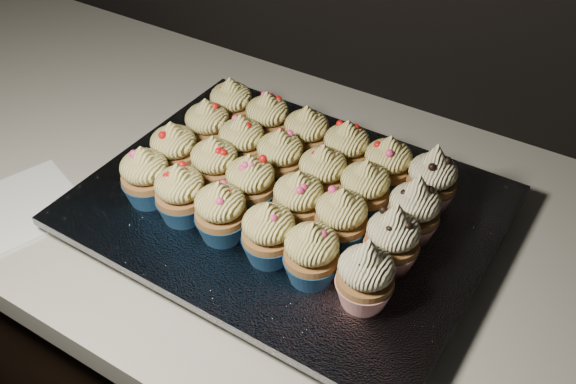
# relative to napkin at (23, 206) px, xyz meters

# --- Properties ---
(cabinet) EXTENTS (2.40, 0.60, 0.86)m
(cabinet) POSITION_rel_napkin_xyz_m (0.08, 0.20, -0.47)
(cabinet) COLOR black
(cabinet) RESTS_ON ground
(worktop) EXTENTS (2.44, 0.64, 0.04)m
(worktop) POSITION_rel_napkin_xyz_m (0.08, 0.20, -0.02)
(worktop) COLOR beige
(worktop) RESTS_ON cabinet
(napkin) EXTENTS (0.18, 0.18, 0.00)m
(napkin) POSITION_rel_napkin_xyz_m (0.00, 0.00, 0.00)
(napkin) COLOR white
(napkin) RESTS_ON worktop
(baking_tray) EXTENTS (0.47, 0.36, 0.02)m
(baking_tray) POSITION_rel_napkin_xyz_m (0.32, 0.17, 0.01)
(baking_tray) COLOR black
(baking_tray) RESTS_ON worktop
(foil_lining) EXTENTS (0.51, 0.40, 0.01)m
(foil_lining) POSITION_rel_napkin_xyz_m (0.32, 0.17, 0.03)
(foil_lining) COLOR silver
(foil_lining) RESTS_ON baking_tray
(cupcake_0) EXTENTS (0.06, 0.06, 0.08)m
(cupcake_0) POSITION_rel_napkin_xyz_m (0.16, 0.08, 0.07)
(cupcake_0) COLOR navy
(cupcake_0) RESTS_ON foil_lining
(cupcake_1) EXTENTS (0.06, 0.06, 0.08)m
(cupcake_1) POSITION_rel_napkin_xyz_m (0.22, 0.07, 0.07)
(cupcake_1) COLOR navy
(cupcake_1) RESTS_ON foil_lining
(cupcake_2) EXTENTS (0.06, 0.06, 0.08)m
(cupcake_2) POSITION_rel_napkin_xyz_m (0.28, 0.07, 0.07)
(cupcake_2) COLOR navy
(cupcake_2) RESTS_ON foil_lining
(cupcake_3) EXTENTS (0.06, 0.06, 0.08)m
(cupcake_3) POSITION_rel_napkin_xyz_m (0.35, 0.07, 0.07)
(cupcake_3) COLOR navy
(cupcake_3) RESTS_ON foil_lining
(cupcake_4) EXTENTS (0.06, 0.06, 0.08)m
(cupcake_4) POSITION_rel_napkin_xyz_m (0.41, 0.07, 0.07)
(cupcake_4) COLOR navy
(cupcake_4) RESTS_ON foil_lining
(cupcake_5) EXTENTS (0.06, 0.06, 0.10)m
(cupcake_5) POSITION_rel_napkin_xyz_m (0.47, 0.07, 0.07)
(cupcake_5) COLOR #A51916
(cupcake_5) RESTS_ON foil_lining
(cupcake_6) EXTENTS (0.06, 0.06, 0.08)m
(cupcake_6) POSITION_rel_napkin_xyz_m (0.16, 0.14, 0.07)
(cupcake_6) COLOR navy
(cupcake_6) RESTS_ON foil_lining
(cupcake_7) EXTENTS (0.06, 0.06, 0.08)m
(cupcake_7) POSITION_rel_napkin_xyz_m (0.22, 0.14, 0.07)
(cupcake_7) COLOR navy
(cupcake_7) RESTS_ON foil_lining
(cupcake_8) EXTENTS (0.06, 0.06, 0.08)m
(cupcake_8) POSITION_rel_napkin_xyz_m (0.28, 0.13, 0.07)
(cupcake_8) COLOR navy
(cupcake_8) RESTS_ON foil_lining
(cupcake_9) EXTENTS (0.06, 0.06, 0.08)m
(cupcake_9) POSITION_rel_napkin_xyz_m (0.35, 0.14, 0.07)
(cupcake_9) COLOR navy
(cupcake_9) RESTS_ON foil_lining
(cupcake_10) EXTENTS (0.06, 0.06, 0.08)m
(cupcake_10) POSITION_rel_napkin_xyz_m (0.41, 0.14, 0.07)
(cupcake_10) COLOR navy
(cupcake_10) RESTS_ON foil_lining
(cupcake_11) EXTENTS (0.06, 0.06, 0.10)m
(cupcake_11) POSITION_rel_napkin_xyz_m (0.47, 0.14, 0.07)
(cupcake_11) COLOR #A51916
(cupcake_11) RESTS_ON foil_lining
(cupcake_12) EXTENTS (0.06, 0.06, 0.08)m
(cupcake_12) POSITION_rel_napkin_xyz_m (0.16, 0.20, 0.07)
(cupcake_12) COLOR navy
(cupcake_12) RESTS_ON foil_lining
(cupcake_13) EXTENTS (0.06, 0.06, 0.08)m
(cupcake_13) POSITION_rel_napkin_xyz_m (0.23, 0.20, 0.07)
(cupcake_13) COLOR navy
(cupcake_13) RESTS_ON foil_lining
(cupcake_14) EXTENTS (0.06, 0.06, 0.08)m
(cupcake_14) POSITION_rel_napkin_xyz_m (0.29, 0.20, 0.07)
(cupcake_14) COLOR navy
(cupcake_14) RESTS_ON foil_lining
(cupcake_15) EXTENTS (0.06, 0.06, 0.08)m
(cupcake_15) POSITION_rel_napkin_xyz_m (0.35, 0.20, 0.07)
(cupcake_15) COLOR navy
(cupcake_15) RESTS_ON foil_lining
(cupcake_16) EXTENTS (0.06, 0.06, 0.08)m
(cupcake_16) POSITION_rel_napkin_xyz_m (0.41, 0.20, 0.07)
(cupcake_16) COLOR navy
(cupcake_16) RESTS_ON foil_lining
(cupcake_17) EXTENTS (0.06, 0.06, 0.10)m
(cupcake_17) POSITION_rel_napkin_xyz_m (0.47, 0.19, 0.07)
(cupcake_17) COLOR #A51916
(cupcake_17) RESTS_ON foil_lining
(cupcake_18) EXTENTS (0.06, 0.06, 0.08)m
(cupcake_18) POSITION_rel_napkin_xyz_m (0.16, 0.26, 0.07)
(cupcake_18) COLOR navy
(cupcake_18) RESTS_ON foil_lining
(cupcake_19) EXTENTS (0.06, 0.06, 0.08)m
(cupcake_19) POSITION_rel_napkin_xyz_m (0.22, 0.26, 0.07)
(cupcake_19) COLOR navy
(cupcake_19) RESTS_ON foil_lining
(cupcake_20) EXTENTS (0.06, 0.06, 0.08)m
(cupcake_20) POSITION_rel_napkin_xyz_m (0.29, 0.26, 0.07)
(cupcake_20) COLOR navy
(cupcake_20) RESTS_ON foil_lining
(cupcake_21) EXTENTS (0.06, 0.06, 0.08)m
(cupcake_21) POSITION_rel_napkin_xyz_m (0.35, 0.26, 0.07)
(cupcake_21) COLOR navy
(cupcake_21) RESTS_ON foil_lining
(cupcake_22) EXTENTS (0.06, 0.06, 0.08)m
(cupcake_22) POSITION_rel_napkin_xyz_m (0.41, 0.26, 0.07)
(cupcake_22) COLOR navy
(cupcake_22) RESTS_ON foil_lining
(cupcake_23) EXTENTS (0.06, 0.06, 0.10)m
(cupcake_23) POSITION_rel_napkin_xyz_m (0.47, 0.26, 0.07)
(cupcake_23) COLOR #A51916
(cupcake_23) RESTS_ON foil_lining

